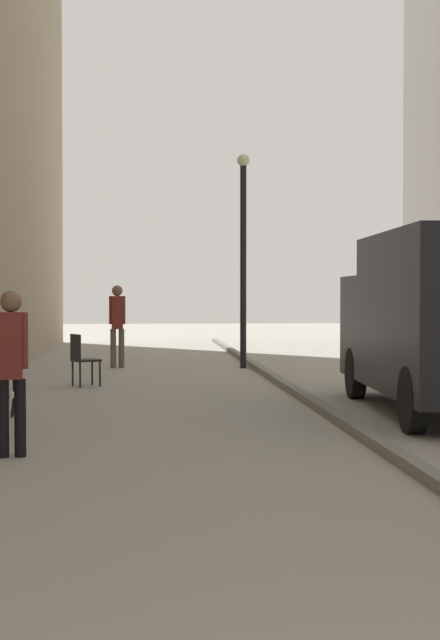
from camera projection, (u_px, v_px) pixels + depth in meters
ground_plane at (210, 415)px, 13.23m from camera, size 80.00×80.00×0.00m
kerb_strip at (323, 409)px, 13.36m from camera, size 0.16×40.00×0.12m
pedestrian_main_foreground at (117, 320)px, 21.57m from camera, size 0.37×0.24×1.85m
pedestrian_mid_block at (11, 361)px, 9.77m from camera, size 0.34×0.22×1.70m
lamp_post at (243, 246)px, 21.40m from camera, size 0.28×0.28×4.76m
bicycle_leaning at (4, 393)px, 12.39m from camera, size 0.12×1.77×0.98m
cafe_chair_by_doorway at (82, 356)px, 17.20m from camera, size 0.58×0.58×0.94m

